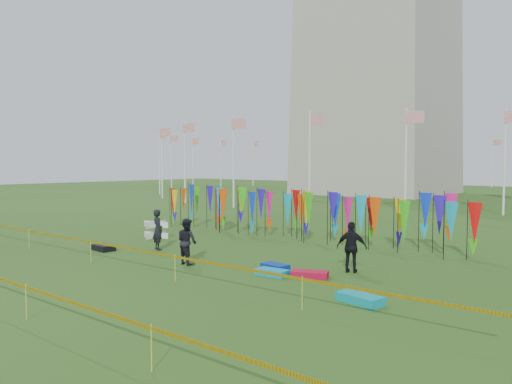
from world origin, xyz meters
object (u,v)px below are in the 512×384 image
Objects in this scene: person_mid at (187,241)px; person_right at (352,247)px; box_kite at (156,230)px; kite_bag_red at (310,274)px; kite_bag_turquoise at (272,272)px; kite_bag_blue at (275,267)px; kite_bag_teal at (360,299)px; person_left at (158,230)px; kite_bag_black at (104,248)px.

person_right is (5.58, 2.68, 0.02)m from person_mid.
box_kite is 11.34m from kite_bag_red.
kite_bag_red is (1.16, 0.57, 0.00)m from kite_bag_turquoise.
kite_bag_teal reaches higher than kite_bag_blue.
box_kite is at bearing -23.50° from person_right.
box_kite reaches higher than kite_bag_blue.
person_left is 1.03× the size of person_mid.
person_left is at bearing -14.31° from person_mid.
kite_bag_red is at bearing 148.32° from kite_bag_teal.
box_kite is 14.46m from kite_bag_teal.
person_mid is 1.62× the size of kite_bag_black.
kite_bag_black is at bearing -3.76° from person_right.
kite_bag_turquoise is 1.10× the size of kite_bag_blue.
kite_bag_black is at bearing -174.93° from kite_bag_turquoise.
person_left reaches higher than person_mid.
kite_bag_blue is 8.47m from kite_bag_black.
person_right is at bearing 122.01° from kite_bag_teal.
kite_bag_teal reaches higher than kite_bag_red.
person_right reaches higher than kite_bag_teal.
kite_bag_teal is (11.02, -2.00, -0.78)m from person_left.
kite_bag_red is (11.06, -2.48, -0.33)m from box_kite.
kite_bag_blue is at bearing 170.61° from kite_bag_red.
person_mid is 1.44× the size of kite_bag_red.
kite_bag_turquoise is 0.99m from kite_bag_blue.
box_kite is at bearing 166.79° from kite_bag_blue.
kite_bag_turquoise is 0.92× the size of kite_bag_red.
kite_bag_blue is at bearing -149.22° from person_mid.
kite_bag_turquoise is at bearing -169.48° from person_left.
kite_bag_red is 10.08m from kite_bag_black.
person_left reaches higher than kite_bag_red.
person_left is at bearing -10.87° from person_right.
kite_bag_red is (8.25, -0.29, -0.80)m from person_left.
kite_bag_black is at bearing 60.84° from person_left.
kite_bag_turquoise is (-1.86, -2.17, -0.79)m from person_right.
person_right reaches higher than person_mid.
person_left is at bearing -37.96° from box_kite.
kite_bag_turquoise is 1.29m from kite_bag_red.
person_mid is at bearing 3.06° from kite_bag_black.
person_left is at bearing 169.73° from kite_bag_teal.
kite_bag_blue is 4.87m from kite_bag_teal.
kite_bag_turquoise is 4.09m from kite_bag_teal.
person_right is 1.47× the size of kite_bag_red.
person_left is 3.64m from person_mid.
kite_bag_turquoise is (3.72, 0.51, -0.77)m from person_mid.
kite_bag_turquoise is 1.03× the size of kite_bag_black.
kite_bag_black reaches higher than kite_bag_turquoise.
person_mid is at bearing -172.19° from kite_bag_turquoise.
kite_bag_red is at bearing 7.74° from kite_bag_black.
person_left is 1.62× the size of kite_bag_turquoise.
person_right is 2.84m from kite_bag_blue.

